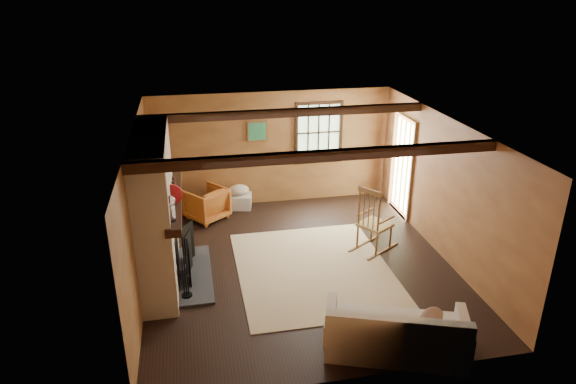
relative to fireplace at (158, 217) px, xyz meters
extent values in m
plane|color=black|center=(2.23, 0.00, -1.10)|extent=(5.50, 5.50, 0.00)
cube|color=#9A6436|center=(2.23, 2.75, 0.10)|extent=(5.00, 0.02, 2.40)
cube|color=#9A6436|center=(2.23, -2.75, 0.10)|extent=(5.00, 0.02, 2.40)
cube|color=#9A6436|center=(-0.27, 0.00, 0.10)|extent=(0.02, 5.50, 2.40)
cube|color=#9A6436|center=(4.73, 0.00, 0.10)|extent=(0.02, 5.50, 2.40)
cube|color=white|center=(2.23, 0.00, 1.30)|extent=(5.00, 5.50, 0.02)
cube|color=black|center=(2.23, -1.20, 1.23)|extent=(5.00, 0.12, 0.14)
cube|color=black|center=(2.23, 1.20, 1.23)|extent=(5.00, 0.12, 0.14)
cube|color=black|center=(3.23, 2.72, 0.40)|extent=(1.02, 0.06, 1.32)
cube|color=#C2E7B1|center=(3.23, 2.75, 0.40)|extent=(0.90, 0.01, 1.20)
cube|color=black|center=(3.23, 2.73, 0.40)|extent=(0.90, 0.03, 0.02)
cube|color=brown|center=(4.70, 1.70, -0.10)|extent=(0.06, 1.00, 2.06)
cube|color=#C2E7B1|center=(4.73, 1.70, -0.10)|extent=(0.01, 0.80, 1.85)
cube|color=brown|center=(1.93, 2.72, 0.50)|extent=(0.42, 0.03, 0.42)
cube|color=#297C67|center=(1.93, 2.71, 0.50)|extent=(0.36, 0.01, 0.36)
cube|color=brown|center=(-0.02, 0.00, 0.10)|extent=(0.50, 2.20, 2.40)
cube|color=black|center=(0.05, 0.00, -0.65)|extent=(0.38, 1.00, 0.85)
cube|color=#323337|center=(0.48, 0.00, -1.08)|extent=(0.55, 1.80, 0.05)
cube|color=black|center=(0.26, 0.00, 0.25)|extent=(0.22, 2.30, 0.12)
cube|color=black|center=(0.41, -0.26, -0.71)|extent=(0.04, 0.34, 0.68)
cube|color=black|center=(0.41, 0.09, -0.71)|extent=(0.10, 0.33, 0.68)
cube|color=black|center=(0.41, 0.44, -0.71)|extent=(0.20, 0.30, 0.68)
cylinder|color=black|center=(0.35, -0.65, -1.04)|extent=(0.16, 0.16, 0.02)
cylinder|color=black|center=(0.32, -0.68, -0.72)|extent=(0.01, 0.01, 0.67)
cylinder|color=black|center=(0.35, -0.65, -0.72)|extent=(0.01, 0.01, 0.67)
cylinder|color=black|center=(0.38, -0.62, -0.72)|extent=(0.01, 0.01, 0.67)
cylinder|color=white|center=(0.25, -0.84, 0.43)|extent=(0.11, 0.11, 0.24)
sphere|color=white|center=(0.25, -0.84, 0.61)|extent=(0.13, 0.13, 0.13)
cylinder|color=#B61417|center=(0.25, -0.27, 0.46)|extent=(0.31, 0.05, 0.31)
cube|color=black|center=(0.25, 0.01, 0.37)|extent=(0.27, 0.22, 0.13)
cylinder|color=black|center=(0.25, 0.42, 0.36)|extent=(0.08, 0.08, 0.10)
cylinder|color=black|center=(0.25, 0.68, 0.35)|extent=(0.07, 0.07, 0.08)
cube|color=beige|center=(2.43, -0.20, -1.10)|extent=(2.50, 3.00, 0.01)
cube|color=tan|center=(3.66, 0.31, -0.64)|extent=(0.67, 0.68, 0.05)
cube|color=brown|center=(3.48, 0.20, 0.06)|extent=(0.31, 0.43, 0.08)
cylinder|color=brown|center=(3.94, 0.25, -0.87)|extent=(0.04, 0.04, 0.46)
cylinder|color=brown|center=(3.71, 0.60, -0.87)|extent=(0.04, 0.04, 0.46)
cylinder|color=brown|center=(3.60, 0.02, -0.87)|extent=(0.04, 0.04, 0.46)
cylinder|color=brown|center=(3.37, 0.37, -0.87)|extent=(0.04, 0.04, 0.46)
cylinder|color=brown|center=(3.60, 0.02, -0.27)|extent=(0.04, 0.04, 0.78)
cylinder|color=brown|center=(3.37, 0.37, -0.27)|extent=(0.04, 0.04, 0.78)
cylinder|color=brown|center=(3.54, 0.11, -0.30)|extent=(0.02, 0.02, 0.64)
cylinder|color=brown|center=(3.48, 0.20, -0.30)|extent=(0.02, 0.02, 0.64)
cylinder|color=brown|center=(3.43, 0.28, -0.30)|extent=(0.02, 0.02, 0.64)
cube|color=brown|center=(3.78, 0.12, -0.46)|extent=(0.39, 0.27, 0.03)
cube|color=brown|center=(3.53, 0.50, -0.46)|extent=(0.39, 0.27, 0.03)
cube|color=brown|center=(3.77, 0.14, -1.09)|extent=(0.76, 0.52, 0.03)
cube|color=brown|center=(3.54, 0.48, -1.09)|extent=(0.76, 0.52, 0.03)
cube|color=beige|center=(2.97, -2.35, -0.91)|extent=(1.93, 1.34, 0.39)
cube|color=beige|center=(2.86, -2.66, -0.62)|extent=(1.71, 0.71, 0.48)
cube|color=beige|center=(2.18, -2.07, -0.73)|extent=(0.38, 0.79, 0.35)
cube|color=beige|center=(3.76, -2.63, -0.73)|extent=(0.38, 0.79, 0.35)
ellipsoid|color=beige|center=(3.41, -2.41, -0.62)|extent=(0.34, 0.21, 0.32)
cylinder|color=#4F3021|center=(0.00, 2.51, -1.04)|extent=(0.44, 0.13, 0.13)
cylinder|color=#4F3021|center=(0.15, 2.51, -1.04)|extent=(0.44, 0.13, 0.13)
cylinder|color=#4F3021|center=(0.29, 2.51, -1.04)|extent=(0.44, 0.13, 0.13)
cylinder|color=#4F3021|center=(0.00, 2.51, -0.91)|extent=(0.44, 0.13, 0.13)
cylinder|color=#4F3021|center=(0.15, 2.51, -0.91)|extent=(0.44, 0.13, 0.13)
cylinder|color=#4F3021|center=(0.29, 2.51, -0.91)|extent=(0.44, 0.13, 0.13)
cube|color=silver|center=(1.49, 2.55, -0.95)|extent=(0.56, 0.47, 0.30)
ellipsoid|color=beige|center=(1.49, 2.55, -0.70)|extent=(0.48, 0.41, 0.21)
imported|color=#BF6026|center=(0.79, 2.15, -0.77)|extent=(1.00, 1.00, 0.66)
camera|label=1|loc=(0.57, -7.37, 3.34)|focal=32.00mm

